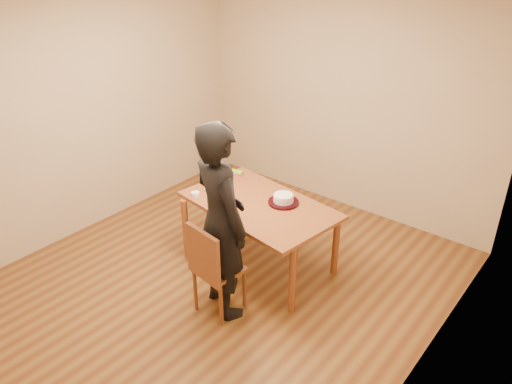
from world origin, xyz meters
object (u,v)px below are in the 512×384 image
Objects in this scene: cake_plate at (283,202)px; cake at (284,198)px; person at (221,222)px; dining_chair at (219,269)px; dining_table at (259,205)px.

cake_plate is 0.04m from cake.
dining_chair is at bearing 109.93° from person.
cake_plate is at bearing -72.59° from person.
dining_chair is at bearing -92.40° from cake.
cake is at bearing 47.69° from dining_table.
cake_plate is at bearing 95.53° from dining_chair.
person is at bearing -92.52° from cake_plate.
cake is at bearing 0.00° from cake_plate.
dining_chair is 1.85× the size of cake.
person is at bearing -92.52° from cake.
person reaches higher than cake_plate.
cake_plate is 0.17× the size of person.
dining_table is 4.98× the size of cake_plate.
dining_table is at bearing 108.88° from dining_chair.
cake is 0.11× the size of person.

